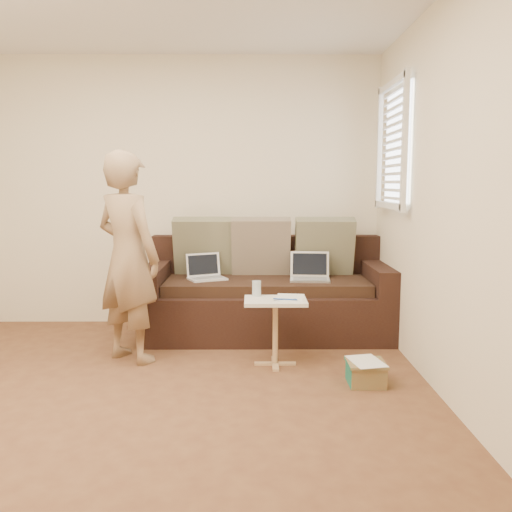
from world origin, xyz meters
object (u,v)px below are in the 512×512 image
(sofa, at_px, (267,289))
(drinking_glass, at_px, (257,288))
(side_table, at_px, (275,332))
(laptop_white, at_px, (207,280))
(person, at_px, (128,257))
(laptop_silver, at_px, (310,281))
(striped_box, at_px, (366,373))

(sofa, relative_size, drinking_glass, 18.33)
(sofa, distance_m, side_table, 0.88)
(laptop_white, bearing_deg, side_table, -79.44)
(laptop_white, xyz_separation_m, person, (-0.55, -0.68, 0.30))
(sofa, bearing_deg, person, -146.46)
(sofa, height_order, side_table, sofa)
(sofa, bearing_deg, laptop_silver, -13.97)
(person, bearing_deg, laptop_white, -94.95)
(drinking_glass, bearing_deg, side_table, -38.57)
(laptop_silver, distance_m, side_table, 0.88)
(striped_box, bearing_deg, laptop_white, 134.15)
(side_table, bearing_deg, person, 173.02)
(drinking_glass, height_order, striped_box, drinking_glass)
(person, distance_m, drinking_glass, 1.03)
(sofa, relative_size, laptop_white, 6.85)
(laptop_silver, height_order, person, person)
(side_table, relative_size, drinking_glass, 4.30)
(side_table, bearing_deg, laptop_white, 125.35)
(striped_box, bearing_deg, laptop_silver, 102.99)
(sofa, relative_size, striped_box, 8.37)
(sofa, distance_m, drinking_glass, 0.77)
(laptop_white, relative_size, person, 0.20)
(person, relative_size, drinking_glass, 13.66)
(sofa, relative_size, side_table, 4.27)
(drinking_glass, bearing_deg, person, 178.51)
(side_table, bearing_deg, striped_box, -33.79)
(laptop_silver, bearing_deg, side_table, -108.85)
(laptop_silver, relative_size, drinking_glass, 2.94)
(laptop_silver, relative_size, side_table, 0.68)
(laptop_white, bearing_deg, striped_box, -70.64)
(person, xyz_separation_m, side_table, (1.14, -0.14, -0.56))
(sofa, xyz_separation_m, laptop_white, (-0.54, -0.04, 0.10))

